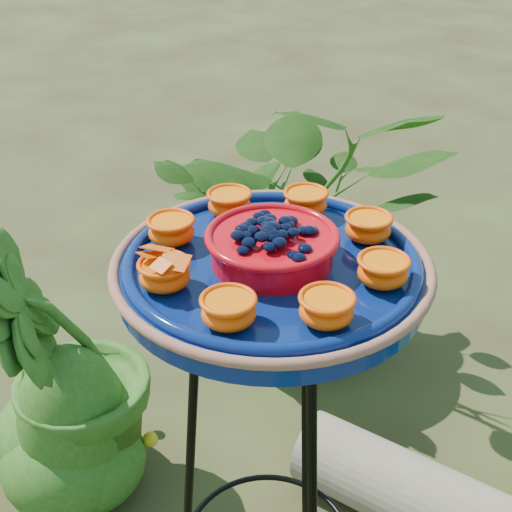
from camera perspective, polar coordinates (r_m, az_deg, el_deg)
name	(u,v)px	position (r m, az deg, el deg)	size (l,w,h in m)	color
tripod_stand	(269,454)	(1.39, 1.06, -15.57)	(0.45, 0.45, 0.96)	black
feeder_dish	(272,263)	(1.12, 1.27, -0.60)	(0.63, 0.63, 0.11)	#071A57
driftwood_log	(409,493)	(2.00, 12.15, -18.02)	(0.20, 0.20, 0.61)	gray
shrub_back_left	(302,220)	(2.33, 3.70, 2.93)	(0.89, 0.77, 0.99)	#214E14
shrub_front_left	(65,375)	(1.88, -15.00, -9.16)	(0.45, 0.36, 0.82)	#214E14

